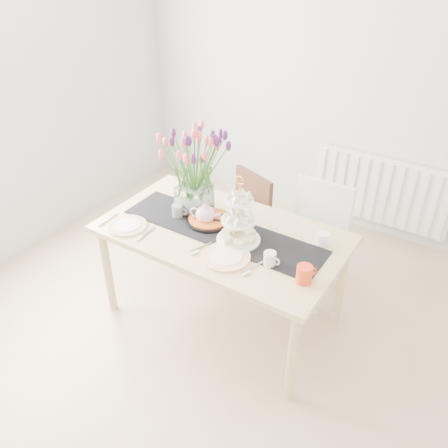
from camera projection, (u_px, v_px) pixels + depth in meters
The scene contains 16 objects.
room_shell at pixel (182, 196), 2.40m from camera, with size 4.50×4.50×4.50m.
radiator at pixel (382, 191), 4.18m from camera, with size 1.20×0.08×0.60m, color white.
dining_table at pixel (222, 241), 3.15m from camera, with size 1.60×0.90×0.75m.
chair_brown at pixel (243, 216), 3.80m from camera, with size 0.51×0.51×0.81m.
chair_white at pixel (315, 232), 3.52m from camera, with size 0.44×0.44×0.88m.
table_runner at pixel (222, 231), 3.11m from camera, with size 1.40×0.35×0.01m, color black.
tulip_vase at pixel (193, 159), 3.10m from camera, with size 0.72×0.72×0.63m.
cake_stand at pixel (239, 226), 2.95m from camera, with size 0.28×0.28×0.41m.
teapot at pixel (205, 215), 3.16m from camera, with size 0.21×0.17×0.14m, color silver, non-canonical shape.
cream_jug at pixel (323, 239), 2.97m from camera, with size 0.08×0.08×0.08m, color white.
tart_tin at pixel (209, 220), 3.19m from camera, with size 0.30×0.30×0.04m.
mug_grey at pixel (178, 211), 3.24m from camera, with size 0.08×0.08×0.09m, color gray.
mug_white at pixel (270, 259), 2.79m from camera, with size 0.08×0.08×0.09m, color silver.
mug_orange at pixel (304, 274), 2.65m from camera, with size 0.09×0.09×0.11m, color red.
plate_left at pixel (127, 226), 3.15m from camera, with size 0.26×0.26×0.01m, color white.
plate_right at pixel (226, 257), 2.86m from camera, with size 0.30×0.30×0.02m, color white.
Camera 1 is at (1.31, -1.64, 2.49)m, focal length 38.00 mm.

